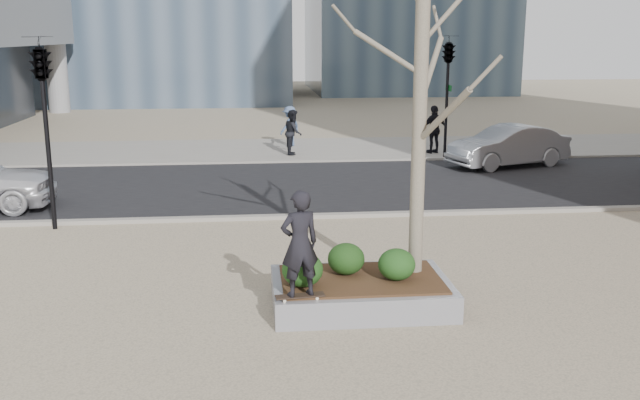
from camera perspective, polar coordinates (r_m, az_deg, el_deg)
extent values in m
plane|color=tan|center=(12.25, -1.40, -8.57)|extent=(120.00, 120.00, 0.00)
cube|color=black|center=(21.84, -3.41, 1.15)|extent=(60.00, 8.00, 0.02)
cube|color=gray|center=(28.72, -4.01, 4.03)|extent=(60.00, 6.00, 0.02)
cube|color=gray|center=(12.28, 3.29, -7.41)|extent=(3.00, 2.00, 0.45)
cube|color=#382314|center=(12.20, 3.30, -6.33)|extent=(2.70, 1.70, 0.04)
ellipsoid|color=#1A3F14|center=(11.70, -1.41, -5.57)|extent=(0.68, 0.68, 0.57)
ellipsoid|color=black|center=(12.30, 2.11, -4.72)|extent=(0.64, 0.64, 0.54)
ellipsoid|color=#143F16|center=(12.08, 6.15, -5.14)|extent=(0.63, 0.63, 0.53)
imported|color=black|center=(11.04, -1.64, -3.50)|extent=(0.71, 0.56, 1.69)
imported|color=#A1A3A9|center=(25.73, 14.83, 4.19)|extent=(4.58, 2.79, 1.43)
imported|color=black|center=(27.38, -2.16, 5.45)|extent=(0.72, 0.89, 1.72)
imported|color=#485E83|center=(29.43, -2.42, 5.91)|extent=(1.17, 1.19, 1.64)
imported|color=black|center=(28.01, 9.13, 5.60)|extent=(1.17, 0.78, 1.85)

